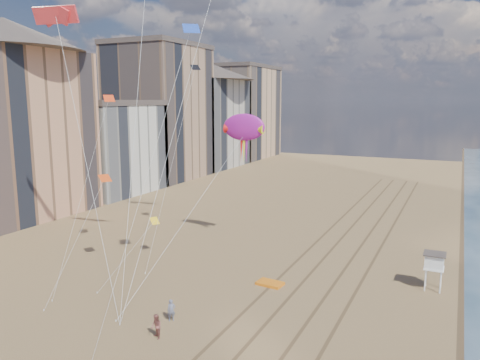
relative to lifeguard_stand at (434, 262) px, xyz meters
The scene contains 8 objects.
tracks 10.17m from the lifeguard_stand, behind, with size 7.68×120.00×0.01m.
buildings 68.84m from the lifeguard_stand, 148.74° to the left, with size 34.72×131.35×29.00m.
lifeguard_stand is the anchor object (origin of this frame).
grounded_kite 14.93m from the lifeguard_stand, 159.00° to the right, with size 2.38×1.51×0.27m, color orange.
show_kite 24.10m from the lifeguard_stand, 168.45° to the left, with size 4.79×11.31×25.11m.
kite_flyer_a 23.68m from the lifeguard_stand, 139.82° to the right, with size 0.62×0.41×1.71m, color slate.
kite_flyer_b 25.16m from the lifeguard_stand, 134.09° to the right, with size 0.88×0.69×1.82m, color #8F5049.
small_kites 29.29m from the lifeguard_stand, 164.41° to the right, with size 13.81×15.41×19.13m.
Camera 1 is at (13.74, -13.42, 16.98)m, focal length 35.00 mm.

